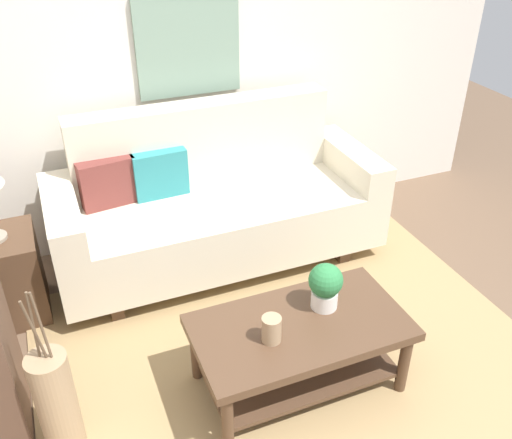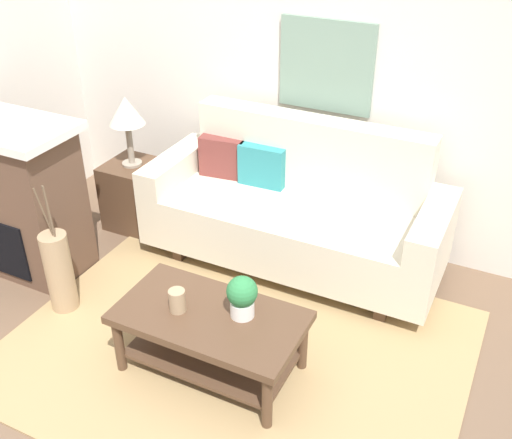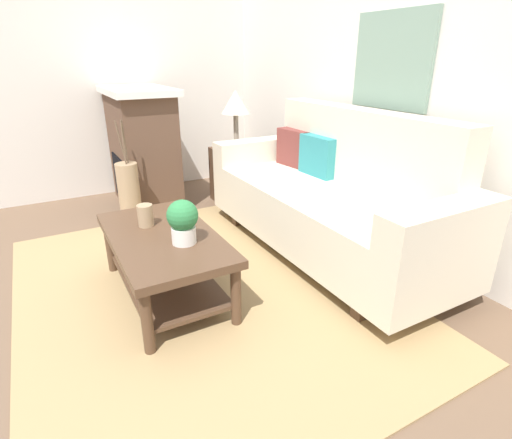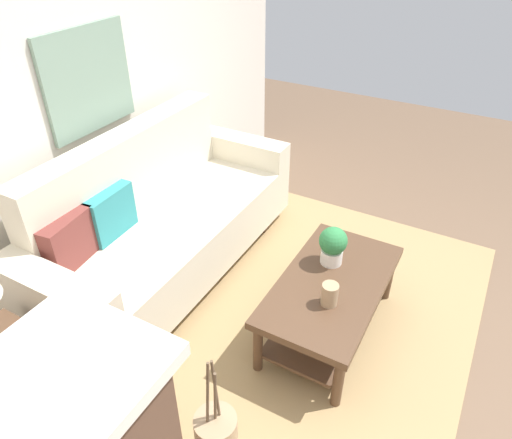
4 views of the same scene
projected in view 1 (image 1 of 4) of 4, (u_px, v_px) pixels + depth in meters
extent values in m
plane|color=brown|center=(332.00, 422.00, 2.86)|extent=(8.82, 8.82, 0.00)
cube|color=silver|center=(195.00, 50.00, 3.84)|extent=(4.82, 0.10, 2.70)
cube|color=#A38456|center=(290.00, 354.00, 3.25)|extent=(2.81, 2.18, 0.01)
cube|color=beige|center=(220.00, 223.00, 3.88)|extent=(1.80, 0.84, 0.40)
cube|color=beige|center=(202.00, 142.00, 3.88)|extent=(1.80, 0.20, 0.56)
cube|color=beige|center=(68.00, 242.00, 3.51)|extent=(0.20, 0.84, 0.60)
cube|color=beige|center=(348.00, 184.00, 4.15)|extent=(0.20, 0.84, 0.60)
cube|color=#513826|center=(108.00, 280.00, 3.76)|extent=(0.08, 0.74, 0.12)
cube|color=#513826|center=(321.00, 231.00, 4.28)|extent=(0.08, 0.74, 0.12)
cube|color=brown|center=(108.00, 183.00, 3.62)|extent=(0.37, 0.16, 0.32)
cube|color=teal|center=(160.00, 174.00, 3.73)|extent=(0.36, 0.14, 0.32)
cube|color=#513826|center=(300.00, 327.00, 2.87)|extent=(1.10, 0.60, 0.05)
cube|color=#513826|center=(298.00, 367.00, 3.02)|extent=(0.98, 0.50, 0.02)
cylinder|color=#513826|center=(227.00, 423.00, 2.63)|extent=(0.06, 0.06, 0.38)
cylinder|color=#513826|center=(404.00, 364.00, 2.94)|extent=(0.06, 0.06, 0.38)
cylinder|color=#513826|center=(196.00, 352.00, 3.02)|extent=(0.06, 0.06, 0.38)
cylinder|color=#513826|center=(354.00, 306.00, 3.34)|extent=(0.06, 0.06, 0.38)
cylinder|color=tan|center=(271.00, 329.00, 2.72)|extent=(0.10, 0.10, 0.14)
cylinder|color=white|center=(324.00, 299.00, 2.95)|extent=(0.14, 0.14, 0.10)
sphere|color=#2E7C41|center=(326.00, 280.00, 2.88)|extent=(0.18, 0.18, 0.18)
cube|color=#513826|center=(5.00, 277.00, 3.43)|extent=(0.44, 0.44, 0.56)
cylinder|color=tan|center=(57.00, 405.00, 2.58)|extent=(0.18, 0.18, 0.60)
cylinder|color=brown|center=(41.00, 326.00, 2.34)|extent=(0.03, 0.02, 0.36)
cylinder|color=brown|center=(33.00, 325.00, 2.34)|extent=(0.03, 0.03, 0.36)
cylinder|color=brown|center=(34.00, 331.00, 2.31)|extent=(0.05, 0.05, 0.36)
cube|color=gray|center=(188.00, 46.00, 3.73)|extent=(0.71, 0.03, 0.66)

